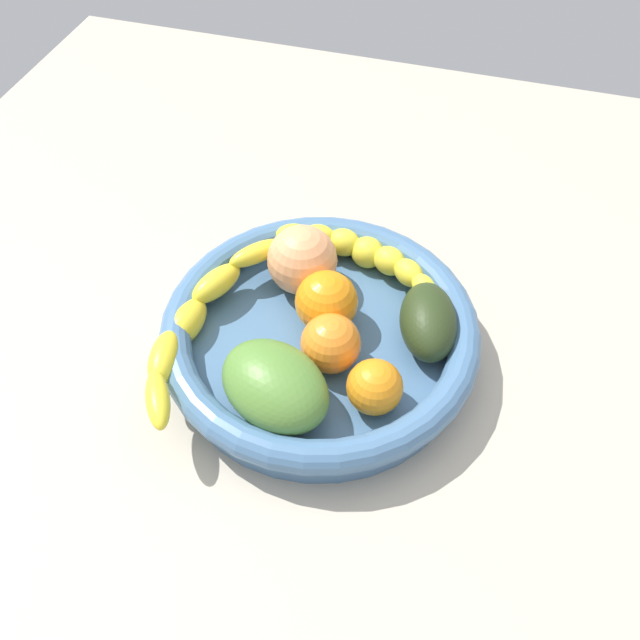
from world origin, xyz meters
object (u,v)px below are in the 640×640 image
at_px(banana_draped_left, 195,320).
at_px(avocado_dark, 428,322).
at_px(banana_draped_right, 364,254).
at_px(orange_front, 331,344).
at_px(fruit_bowl, 320,336).
at_px(peach_blush, 302,260).
at_px(orange_mid_right, 375,387).
at_px(orange_mid_left, 322,301).
at_px(mango_green, 275,386).

distance_m(banana_draped_left, avocado_dark, 0.23).
relative_size(banana_draped_right, orange_front, 3.34).
relative_size(fruit_bowl, peach_blush, 4.31).
bearing_deg(peach_blush, orange_mid_right, 130.56).
height_order(orange_mid_left, mango_green, same).
distance_m(orange_front, orange_mid_right, 0.06).
distance_m(orange_mid_right, mango_green, 0.09).
bearing_deg(avocado_dark, peach_blush, -14.58).
bearing_deg(banana_draped_left, orange_front, -176.85).
height_order(orange_front, peach_blush, peach_blush).
bearing_deg(banana_draped_left, fruit_bowl, -164.77).
bearing_deg(peach_blush, orange_mid_left, 127.69).
bearing_deg(banana_draped_right, orange_mid_right, 107.27).
distance_m(fruit_bowl, peach_blush, 0.09).
relative_size(fruit_bowl, banana_draped_left, 1.22).
height_order(banana_draped_left, banana_draped_right, banana_draped_left).
distance_m(banana_draped_right, peach_blush, 0.07).
bearing_deg(orange_mid_left, orange_mid_right, 132.02).
height_order(banana_draped_left, mango_green, mango_green).
relative_size(orange_front, mango_green, 0.53).
xyz_separation_m(orange_front, avocado_dark, (-0.09, -0.06, -0.00)).
height_order(orange_mid_right, avocado_dark, same).
relative_size(orange_mid_right, avocado_dark, 0.56).
bearing_deg(banana_draped_right, avocado_dark, 137.33).
height_order(fruit_bowl, banana_draped_right, banana_draped_right).
distance_m(avocado_dark, peach_blush, 0.15).
xyz_separation_m(orange_mid_right, peach_blush, (0.11, -0.13, 0.01)).
bearing_deg(orange_mid_right, banana_draped_left, -8.20).
relative_size(orange_front, peach_blush, 0.79).
xyz_separation_m(fruit_bowl, orange_front, (-0.02, 0.03, 0.02)).
relative_size(mango_green, peach_blush, 1.50).
distance_m(banana_draped_left, orange_front, 0.14).
xyz_separation_m(banana_draped_right, orange_mid_left, (0.02, 0.09, 0.01)).
distance_m(banana_draped_left, mango_green, 0.12).
distance_m(orange_mid_left, avocado_dark, 0.11).
bearing_deg(orange_front, mango_green, 61.02).
bearing_deg(banana_draped_right, peach_blush, 36.37).
xyz_separation_m(orange_mid_left, mango_green, (0.01, 0.11, -0.00)).
xyz_separation_m(banana_draped_right, mango_green, (0.03, 0.20, 0.01)).
distance_m(banana_draped_left, banana_draped_right, 0.20).
relative_size(banana_draped_left, banana_draped_right, 1.34).
height_order(banana_draped_right, mango_green, mango_green).
distance_m(fruit_bowl, orange_mid_left, 0.04).
bearing_deg(peach_blush, banana_draped_right, -143.63).
distance_m(orange_front, orange_mid_left, 0.05).
distance_m(fruit_bowl, orange_front, 0.04).
distance_m(orange_mid_left, mango_green, 0.11).
xyz_separation_m(orange_mid_left, peach_blush, (0.03, -0.05, 0.01)).
bearing_deg(avocado_dark, banana_draped_left, 15.87).
relative_size(orange_mid_left, orange_mid_right, 1.21).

